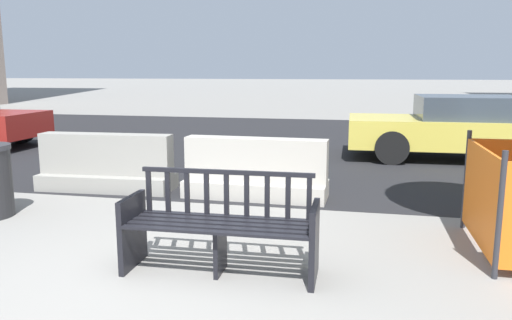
{
  "coord_description": "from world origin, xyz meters",
  "views": [
    {
      "loc": [
        1.73,
        -3.51,
        1.76
      ],
      "look_at": [
        0.56,
        1.99,
        0.75
      ],
      "focal_mm": 35.0,
      "sensor_mm": 36.0,
      "label": 1
    }
  ],
  "objects_px": {
    "jersey_barrier_centre": "(256,173)",
    "jersey_barrier_left": "(107,167)",
    "car_taxi_near": "(460,127)",
    "street_bench": "(221,229)"
  },
  "relations": [
    {
      "from": "jersey_barrier_centre",
      "to": "jersey_barrier_left",
      "type": "height_order",
      "value": "same"
    },
    {
      "from": "car_taxi_near",
      "to": "jersey_barrier_centre",
      "type": "bearing_deg",
      "value": -130.92
    },
    {
      "from": "jersey_barrier_centre",
      "to": "jersey_barrier_left",
      "type": "xyz_separation_m",
      "value": [
        -2.27,
        -0.01,
        0.0
      ]
    },
    {
      "from": "street_bench",
      "to": "jersey_barrier_left",
      "type": "distance_m",
      "value": 3.67
    },
    {
      "from": "jersey_barrier_left",
      "to": "car_taxi_near",
      "type": "xyz_separation_m",
      "value": [
        5.62,
        3.87,
        0.3
      ]
    },
    {
      "from": "jersey_barrier_centre",
      "to": "jersey_barrier_left",
      "type": "bearing_deg",
      "value": -179.75
    },
    {
      "from": "jersey_barrier_centre",
      "to": "car_taxi_near",
      "type": "xyz_separation_m",
      "value": [
        3.35,
        3.86,
        0.3
      ]
    },
    {
      "from": "street_bench",
      "to": "jersey_barrier_centre",
      "type": "xyz_separation_m",
      "value": [
        -0.26,
        2.66,
        -0.06
      ]
    },
    {
      "from": "car_taxi_near",
      "to": "jersey_barrier_left",
      "type": "bearing_deg",
      "value": -145.44
    },
    {
      "from": "street_bench",
      "to": "car_taxi_near",
      "type": "xyz_separation_m",
      "value": [
        3.09,
        6.53,
        0.24
      ]
    }
  ]
}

